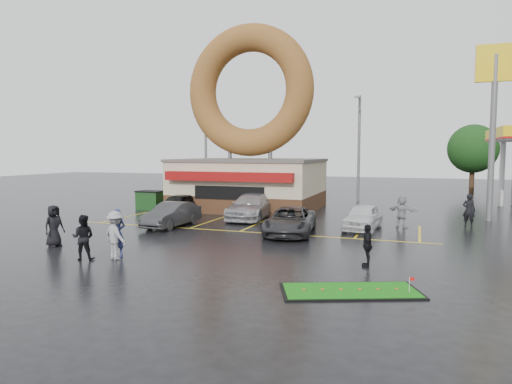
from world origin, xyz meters
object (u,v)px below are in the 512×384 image
(streetlight_left, at_px, (205,146))
(shell_sign, at_px, (494,99))
(car_white, at_px, (363,217))
(person_cameraman, at_px, (367,245))
(car_dgrey, at_px, (172,215))
(car_grey, at_px, (290,221))
(dumpster, at_px, (150,201))
(donut_shop, at_px, (250,149))
(car_silver, at_px, (251,206))
(putting_green, at_px, (350,291))
(car_black, at_px, (178,204))
(person_blue, at_px, (117,233))
(streetlight_mid, at_px, (359,145))

(streetlight_left, bearing_deg, shell_sign, -18.99)
(shell_sign, relative_size, car_white, 2.60)
(car_white, distance_m, person_cameraman, 8.20)
(shell_sign, relative_size, car_dgrey, 2.53)
(car_grey, bearing_deg, dumpster, 145.63)
(car_dgrey, bearing_deg, donut_shop, 86.88)
(car_silver, relative_size, car_grey, 1.09)
(streetlight_left, xyz_separation_m, person_cameraman, (17.15, -21.85, -4.00))
(donut_shop, relative_size, putting_green, 3.00)
(streetlight_left, bearing_deg, car_black, -72.74)
(streetlight_left, bearing_deg, putting_green, -55.95)
(shell_sign, bearing_deg, streetlight_left, 161.01)
(car_dgrey, height_order, dumpster, car_dgrey)
(car_white, bearing_deg, car_black, 177.73)
(streetlight_left, height_order, dumpster, streetlight_left)
(car_black, relative_size, car_silver, 0.77)
(streetlight_left, distance_m, putting_green, 30.74)
(dumpster, relative_size, putting_green, 0.40)
(person_blue, bearing_deg, person_cameraman, 1.60)
(streetlight_left, xyz_separation_m, person_blue, (7.48, -23.57, -3.82))
(car_silver, bearing_deg, car_black, 176.54)
(streetlight_left, distance_m, person_blue, 25.02)
(car_dgrey, bearing_deg, car_white, 18.64)
(car_grey, height_order, putting_green, car_grey)
(car_dgrey, bearing_deg, person_cameraman, -21.73)
(donut_shop, relative_size, car_dgrey, 3.22)
(streetlight_left, distance_m, car_black, 13.13)
(shell_sign, xyz_separation_m, person_blue, (-15.52, -15.65, -6.41))
(car_dgrey, relative_size, dumpster, 2.33)
(car_grey, bearing_deg, car_white, 31.80)
(streetlight_mid, height_order, person_blue, streetlight_mid)
(car_white, bearing_deg, streetlight_left, 145.52)
(donut_shop, distance_m, car_white, 11.93)
(shell_sign, relative_size, car_black, 2.55)
(shell_sign, height_order, car_black, shell_sign)
(car_silver, height_order, dumpster, car_silver)
(streetlight_left, bearing_deg, car_dgrey, -70.44)
(car_silver, xyz_separation_m, car_white, (7.13, -1.80, -0.09))
(streetlight_mid, distance_m, car_dgrey, 19.65)
(streetlight_mid, bearing_deg, car_grey, -94.18)
(streetlight_mid, bearing_deg, donut_shop, -131.38)
(car_black, height_order, dumpster, car_black)
(car_grey, relative_size, car_white, 1.22)
(donut_shop, height_order, person_blue, donut_shop)
(car_white, xyz_separation_m, person_blue, (-8.60, -9.86, 0.27))
(car_silver, bearing_deg, shell_sign, 12.44)
(car_dgrey, distance_m, person_cameraman, 12.57)
(person_cameraman, bearing_deg, car_dgrey, -120.74)
(streetlight_left, distance_m, car_silver, 15.43)
(streetlight_mid, distance_m, person_blue, 25.70)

